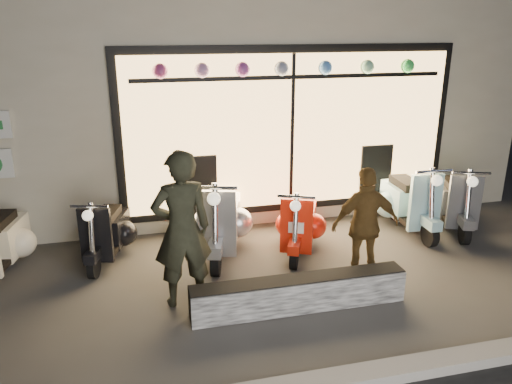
% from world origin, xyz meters
% --- Properties ---
extents(ground, '(40.00, 40.00, 0.00)m').
position_xyz_m(ground, '(0.00, 0.00, 0.00)').
color(ground, '#383533').
rests_on(ground, ground).
extents(kerb, '(40.00, 0.25, 0.12)m').
position_xyz_m(kerb, '(0.00, -2.00, 0.06)').
color(kerb, slate).
rests_on(kerb, ground).
extents(shop_building, '(10.20, 6.23, 4.20)m').
position_xyz_m(shop_building, '(0.00, 4.98, 2.10)').
color(shop_building, beige).
rests_on(shop_building, ground).
extents(graffiti_barrier, '(2.54, 0.28, 0.40)m').
position_xyz_m(graffiti_barrier, '(0.10, -0.65, 0.20)').
color(graffiti_barrier, black).
rests_on(graffiti_barrier, ground).
extents(scooter_silver, '(0.81, 1.64, 1.17)m').
position_xyz_m(scooter_silver, '(-0.48, 1.21, 0.47)').
color(scooter_silver, black).
rests_on(scooter_silver, ground).
extents(scooter_red, '(0.82, 1.35, 0.99)m').
position_xyz_m(scooter_red, '(0.65, 0.97, 0.40)').
color(scooter_red, black).
rests_on(scooter_red, ground).
extents(scooter_black, '(0.65, 1.33, 0.95)m').
position_xyz_m(scooter_black, '(-2.09, 1.37, 0.38)').
color(scooter_black, black).
rests_on(scooter_black, ground).
extents(scooter_blue, '(0.54, 1.56, 1.12)m').
position_xyz_m(scooter_blue, '(2.59, 1.35, 0.45)').
color(scooter_blue, black).
rests_on(scooter_blue, ground).
extents(scooter_grey, '(0.82, 1.49, 1.07)m').
position_xyz_m(scooter_grey, '(3.37, 1.21, 0.43)').
color(scooter_grey, black).
rests_on(scooter_grey, ground).
extents(man, '(0.73, 0.52, 1.88)m').
position_xyz_m(man, '(-1.18, -0.18, 0.94)').
color(man, black).
rests_on(man, ground).
extents(woman, '(0.90, 0.42, 1.51)m').
position_xyz_m(woman, '(1.14, -0.13, 0.75)').
color(woman, brown).
rests_on(woman, ground).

